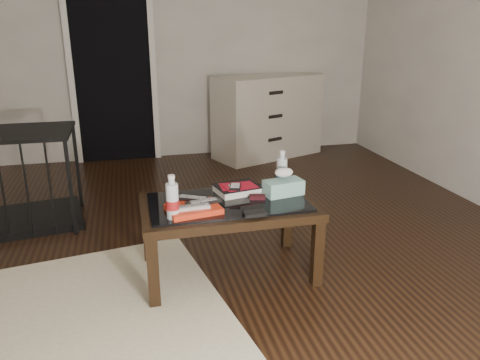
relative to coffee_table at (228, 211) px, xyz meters
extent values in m
plane|color=black|center=(-0.24, 0.26, -0.40)|extent=(5.00, 5.00, 0.00)
plane|color=beige|center=(-0.24, 2.76, 0.95)|extent=(5.00, 0.00, 5.00)
cube|color=black|center=(-0.64, 2.73, 0.60)|extent=(0.80, 0.05, 2.00)
cube|color=silver|center=(-1.06, 2.70, 0.60)|extent=(0.06, 0.04, 2.04)
cube|color=silver|center=(-0.22, 2.70, 0.60)|extent=(0.06, 0.04, 2.04)
cube|color=black|center=(-0.46, -0.26, -0.20)|extent=(0.06, 0.06, 0.40)
cube|color=black|center=(0.46, -0.26, -0.20)|extent=(0.06, 0.06, 0.40)
cube|color=black|center=(-0.46, 0.26, -0.20)|extent=(0.06, 0.06, 0.40)
cube|color=black|center=(0.46, 0.26, -0.20)|extent=(0.06, 0.06, 0.40)
cube|color=black|center=(0.00, 0.00, 0.03)|extent=(1.00, 0.60, 0.05)
cube|color=black|center=(0.00, 0.00, 0.06)|extent=(0.90, 0.50, 0.01)
cube|color=beige|center=(-1.10, -0.38, -0.39)|extent=(2.23, 1.82, 0.01)
cube|color=beige|center=(1.00, 2.49, 0.05)|extent=(1.30, 0.90, 0.90)
cylinder|color=black|center=(1.00, 2.23, -0.15)|extent=(0.18, 0.10, 0.04)
cylinder|color=black|center=(1.00, 2.23, 0.10)|extent=(0.18, 0.10, 0.04)
cylinder|color=black|center=(1.00, 2.23, 0.35)|extent=(0.18, 0.10, 0.04)
cube|color=black|center=(-1.38, 1.07, -0.37)|extent=(0.99, 0.74, 0.06)
cube|color=black|center=(-1.38, 1.07, 0.30)|extent=(0.99, 0.74, 0.02)
cube|color=black|center=(-0.95, 0.79, -0.05)|extent=(0.03, 0.03, 0.70)
cube|color=black|center=(-0.95, 1.35, -0.05)|extent=(0.03, 0.03, 0.70)
cube|color=red|center=(-0.22, -0.11, 0.08)|extent=(0.31, 0.25, 0.03)
cube|color=#ACACB1|center=(-0.23, -0.15, 0.11)|extent=(0.20, 0.07, 0.02)
cube|color=black|center=(-0.16, -0.08, 0.11)|extent=(0.21, 0.09, 0.02)
cube|color=black|center=(-0.21, -0.01, 0.11)|extent=(0.20, 0.14, 0.02)
cube|color=black|center=(0.08, 0.13, 0.09)|extent=(0.28, 0.25, 0.05)
cube|color=#AA0B1F|center=(0.08, 0.12, 0.11)|extent=(0.19, 0.14, 0.01)
cube|color=black|center=(0.06, 0.07, 0.12)|extent=(0.09, 0.12, 0.02)
cube|color=black|center=(0.18, 0.00, 0.08)|extent=(0.10, 0.07, 0.02)
cube|color=black|center=(0.09, -0.24, 0.07)|extent=(0.12, 0.07, 0.02)
cylinder|color=silver|center=(-0.33, -0.17, 0.18)|extent=(0.08, 0.08, 0.24)
cylinder|color=silver|center=(0.37, 0.15, 0.18)|extent=(0.07, 0.07, 0.24)
cube|color=teal|center=(0.35, 0.03, 0.11)|extent=(0.25, 0.16, 0.09)
camera|label=1|loc=(-0.53, -2.47, 1.04)|focal=35.00mm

